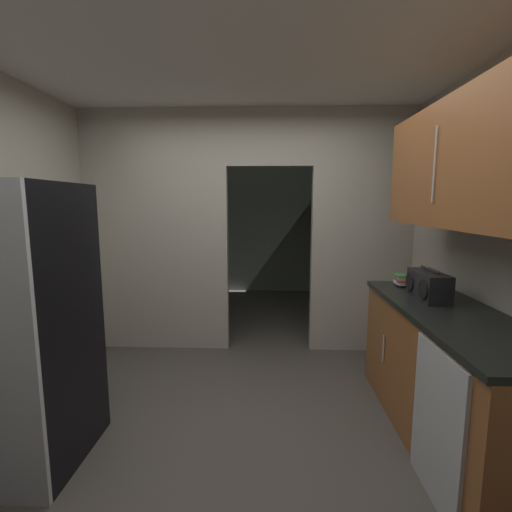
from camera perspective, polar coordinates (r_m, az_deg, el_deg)
ground at (r=2.82m, az=-3.67°, el=-26.87°), size 20.00×20.00×0.00m
kitchen_overhead_slab at (r=2.98m, az=-3.11°, el=27.90°), size 3.93×7.38×0.06m
kitchen_partition at (r=4.00m, az=-2.32°, el=4.67°), size 3.53×0.12×2.59m
adjoining_room_shell at (r=5.91m, az=-0.31°, el=5.13°), size 3.53×2.80×2.59m
refrigerator at (r=2.73m, az=-33.85°, el=-9.14°), size 0.82×0.79×1.74m
lower_cabinet_run at (r=2.92m, az=27.52°, el=-16.19°), size 0.62×1.87×0.91m
dishwasher at (r=2.39m, az=26.18°, el=-22.58°), size 0.02×0.56×0.85m
upper_cabinet_counterside at (r=2.69m, az=29.55°, el=12.23°), size 0.36×1.69×0.78m
boombox at (r=3.01m, az=25.14°, el=-4.15°), size 0.19×0.42×0.23m
book_stack at (r=3.39m, az=21.79°, el=-3.56°), size 0.16×0.18×0.10m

